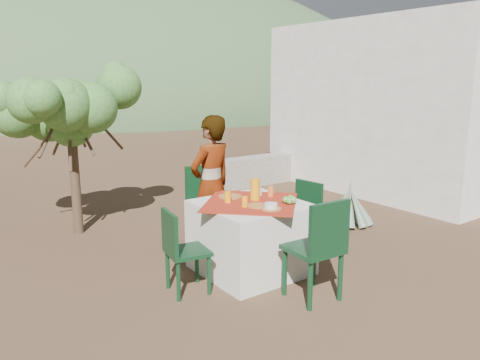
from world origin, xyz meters
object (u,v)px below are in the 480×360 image
table (251,237)px  chair_right (303,214)px  guesthouse (406,106)px  person (211,185)px  agave (349,207)px  chair_near (319,246)px  chair_left (180,248)px  shrub_tree (74,117)px  chair_far (206,200)px  juice_pitcher (255,189)px

table → chair_right: size_ratio=1.54×
chair_right → guesthouse: size_ratio=0.20×
person → agave: person is taller
chair_near → chair_left: size_ratio=1.19×
chair_near → shrub_tree: (-1.12, 3.33, 1.00)m
person → guesthouse: bearing=178.8°
chair_left → agave: size_ratio=1.13×
shrub_tree → guesthouse: (5.99, -0.75, -0.04)m
guesthouse → table: bearing=-161.5°
chair_near → agave: bearing=-142.0°
chair_left → chair_right: chair_right is taller
chair_far → chair_right: size_ratio=1.13×
agave → guesthouse: guesthouse is taller
table → chair_near: bearing=-85.2°
table → agave: bearing=13.1°
juice_pitcher → chair_far: bearing=89.1°
table → shrub_tree: 2.86m
table → chair_left: bearing=-177.6°
person → agave: (2.15, -0.22, -0.57)m
table → person: person is taller
chair_far → chair_right: bearing=-43.0°
chair_left → agave: bearing=-71.3°
agave → chair_near: bearing=-145.2°
chair_near → shrub_tree: bearing=-68.1°
person → shrub_tree: size_ratio=0.83×
agave → juice_pitcher: juice_pitcher is taller
chair_near → chair_left: 1.30m
chair_near → chair_right: bearing=-123.4°
chair_near → shrub_tree: size_ratio=0.50×
table → juice_pitcher: 0.51m
chair_far → shrub_tree: bearing=141.4°
table → chair_left: 0.87m
chair_far → chair_right: 1.22m
table → agave: 2.18m
chair_near → chair_left: (-0.94, 0.89, -0.09)m
chair_right → person: person is taller
chair_near → shrub_tree: shrub_tree is taller
chair_near → chair_far: bearing=-87.5°
agave → guesthouse: (2.83, 1.16, 1.25)m
chair_right → person: bearing=-132.5°
chair_left → juice_pitcher: juice_pitcher is taller
chair_left → juice_pitcher: (0.95, 0.08, 0.42)m
shrub_tree → agave: shrub_tree is taller
chair_near → juice_pitcher: juice_pitcher is taller
chair_right → shrub_tree: size_ratio=0.43×
agave → chair_far: bearing=164.0°
table → person: bearing=93.1°
table → guesthouse: (4.95, 1.65, 1.12)m
chair_far → chair_near: size_ratio=0.98×
guesthouse → agave: bearing=-157.7°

